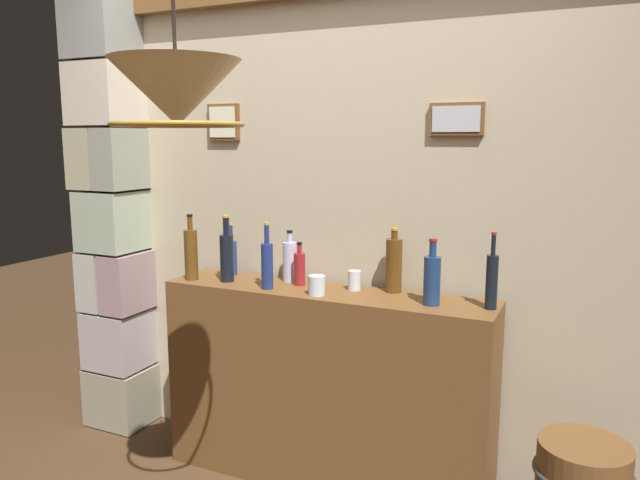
{
  "coord_description": "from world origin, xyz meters",
  "views": [
    {
      "loc": [
        1.14,
        -1.66,
        1.68
      ],
      "look_at": [
        0.0,
        0.8,
        1.22
      ],
      "focal_mm": 33.86,
      "sensor_mm": 36.0,
      "label": 1
    }
  ],
  "objects_px": {
    "liquor_bottle_vermouth": "(290,261)",
    "liquor_bottle_scotch": "(191,253)",
    "liquor_bottle_bourbon": "(267,264)",
    "liquor_bottle_brandy": "(432,279)",
    "liquor_bottle_sherry": "(300,268)",
    "liquor_bottle_port": "(492,280)",
    "liquor_bottle_gin": "(394,265)",
    "liquor_bottle_amaro": "(227,256)",
    "glass_tumbler_rocks": "(354,280)",
    "liquor_bottle_mezcal": "(232,257)",
    "glass_tumbler_highball": "(317,285)",
    "pendant_lamp": "(177,95)"
  },
  "relations": [
    {
      "from": "liquor_bottle_scotch",
      "to": "glass_tumbler_highball",
      "type": "relative_size",
      "value": 3.71
    },
    {
      "from": "liquor_bottle_vermouth",
      "to": "liquor_bottle_amaro",
      "type": "relative_size",
      "value": 0.77
    },
    {
      "from": "liquor_bottle_vermouth",
      "to": "glass_tumbler_highball",
      "type": "xyz_separation_m",
      "value": [
        0.24,
        -0.19,
        -0.06
      ]
    },
    {
      "from": "liquor_bottle_scotch",
      "to": "pendant_lamp",
      "type": "xyz_separation_m",
      "value": [
        0.61,
        -0.85,
        0.71
      ]
    },
    {
      "from": "liquor_bottle_scotch",
      "to": "glass_tumbler_rocks",
      "type": "relative_size",
      "value": 3.6
    },
    {
      "from": "liquor_bottle_scotch",
      "to": "pendant_lamp",
      "type": "height_order",
      "value": "pendant_lamp"
    },
    {
      "from": "liquor_bottle_sherry",
      "to": "liquor_bottle_port",
      "type": "bearing_deg",
      "value": -2.2
    },
    {
      "from": "liquor_bottle_mezcal",
      "to": "liquor_bottle_port",
      "type": "bearing_deg",
      "value": -3.9
    },
    {
      "from": "liquor_bottle_sherry",
      "to": "liquor_bottle_brandy",
      "type": "bearing_deg",
      "value": -6.57
    },
    {
      "from": "liquor_bottle_scotch",
      "to": "glass_tumbler_highball",
      "type": "bearing_deg",
      "value": -0.79
    },
    {
      "from": "liquor_bottle_amaro",
      "to": "glass_tumbler_highball",
      "type": "height_order",
      "value": "liquor_bottle_amaro"
    },
    {
      "from": "liquor_bottle_sherry",
      "to": "liquor_bottle_mezcal",
      "type": "bearing_deg",
      "value": 172.48
    },
    {
      "from": "liquor_bottle_gin",
      "to": "liquor_bottle_amaro",
      "type": "height_order",
      "value": "liquor_bottle_amaro"
    },
    {
      "from": "liquor_bottle_brandy",
      "to": "glass_tumbler_rocks",
      "type": "height_order",
      "value": "liquor_bottle_brandy"
    },
    {
      "from": "liquor_bottle_brandy",
      "to": "liquor_bottle_vermouth",
      "type": "height_order",
      "value": "liquor_bottle_brandy"
    },
    {
      "from": "liquor_bottle_vermouth",
      "to": "liquor_bottle_scotch",
      "type": "xyz_separation_m",
      "value": [
        -0.47,
        -0.18,
        0.03
      ]
    },
    {
      "from": "glass_tumbler_rocks",
      "to": "liquor_bottle_gin",
      "type": "bearing_deg",
      "value": 13.84
    },
    {
      "from": "liquor_bottle_brandy",
      "to": "liquor_bottle_gin",
      "type": "distance_m",
      "value": 0.26
    },
    {
      "from": "liquor_bottle_mezcal",
      "to": "glass_tumbler_rocks",
      "type": "xyz_separation_m",
      "value": [
        0.71,
        -0.03,
        -0.05
      ]
    },
    {
      "from": "liquor_bottle_amaro",
      "to": "glass_tumbler_rocks",
      "type": "distance_m",
      "value": 0.66
    },
    {
      "from": "liquor_bottle_gin",
      "to": "liquor_bottle_bourbon",
      "type": "xyz_separation_m",
      "value": [
        -0.57,
        -0.19,
        -0.01
      ]
    },
    {
      "from": "liquor_bottle_brandy",
      "to": "glass_tumbler_rocks",
      "type": "bearing_deg",
      "value": 165.91
    },
    {
      "from": "liquor_bottle_brandy",
      "to": "liquor_bottle_vermouth",
      "type": "xyz_separation_m",
      "value": [
        -0.76,
        0.13,
        -0.01
      ]
    },
    {
      "from": "liquor_bottle_port",
      "to": "glass_tumbler_rocks",
      "type": "distance_m",
      "value": 0.65
    },
    {
      "from": "liquor_bottle_brandy",
      "to": "liquor_bottle_sherry",
      "type": "relative_size",
      "value": 1.36
    },
    {
      "from": "glass_tumbler_highball",
      "to": "pendant_lamp",
      "type": "height_order",
      "value": "pendant_lamp"
    },
    {
      "from": "liquor_bottle_gin",
      "to": "pendant_lamp",
      "type": "bearing_deg",
      "value": -110.73
    },
    {
      "from": "liquor_bottle_mezcal",
      "to": "liquor_bottle_gin",
      "type": "bearing_deg",
      "value": 0.58
    },
    {
      "from": "liquor_bottle_brandy",
      "to": "liquor_bottle_scotch",
      "type": "xyz_separation_m",
      "value": [
        -1.23,
        -0.05,
        0.02
      ]
    },
    {
      "from": "liquor_bottle_amaro",
      "to": "glass_tumbler_rocks",
      "type": "relative_size",
      "value": 3.59
    },
    {
      "from": "liquor_bottle_port",
      "to": "liquor_bottle_gin",
      "type": "bearing_deg",
      "value": 167.65
    },
    {
      "from": "liquor_bottle_port",
      "to": "pendant_lamp",
      "type": "bearing_deg",
      "value": -132.2
    },
    {
      "from": "liquor_bottle_amaro",
      "to": "glass_tumbler_rocks",
      "type": "height_order",
      "value": "liquor_bottle_amaro"
    },
    {
      "from": "liquor_bottle_sherry",
      "to": "pendant_lamp",
      "type": "xyz_separation_m",
      "value": [
        0.06,
        -0.98,
        0.76
      ]
    },
    {
      "from": "liquor_bottle_amaro",
      "to": "liquor_bottle_mezcal",
      "type": "bearing_deg",
      "value": 114.31
    },
    {
      "from": "liquor_bottle_brandy",
      "to": "liquor_bottle_amaro",
      "type": "relative_size",
      "value": 0.86
    },
    {
      "from": "liquor_bottle_sherry",
      "to": "liquor_bottle_gin",
      "type": "xyz_separation_m",
      "value": [
        0.46,
        0.07,
        0.04
      ]
    },
    {
      "from": "pendant_lamp",
      "to": "liquor_bottle_bourbon",
      "type": "bearing_deg",
      "value": 101.35
    },
    {
      "from": "liquor_bottle_brandy",
      "to": "liquor_bottle_gin",
      "type": "relative_size",
      "value": 0.95
    },
    {
      "from": "liquor_bottle_port",
      "to": "glass_tumbler_highball",
      "type": "bearing_deg",
      "value": -172.4
    },
    {
      "from": "liquor_bottle_mezcal",
      "to": "pendant_lamp",
      "type": "bearing_deg",
      "value": -64.62
    },
    {
      "from": "liquor_bottle_bourbon",
      "to": "liquor_bottle_brandy",
      "type": "bearing_deg",
      "value": 3.62
    },
    {
      "from": "liquor_bottle_sherry",
      "to": "liquor_bottle_mezcal",
      "type": "height_order",
      "value": "liquor_bottle_mezcal"
    },
    {
      "from": "liquor_bottle_port",
      "to": "glass_tumbler_rocks",
      "type": "relative_size",
      "value": 3.51
    },
    {
      "from": "liquor_bottle_scotch",
      "to": "glass_tumbler_rocks",
      "type": "distance_m",
      "value": 0.85
    },
    {
      "from": "liquor_bottle_mezcal",
      "to": "glass_tumbler_rocks",
      "type": "bearing_deg",
      "value": -2.83
    },
    {
      "from": "liquor_bottle_bourbon",
      "to": "liquor_bottle_amaro",
      "type": "bearing_deg",
      "value": 169.96
    },
    {
      "from": "liquor_bottle_mezcal",
      "to": "liquor_bottle_bourbon",
      "type": "distance_m",
      "value": 0.37
    },
    {
      "from": "liquor_bottle_mezcal",
      "to": "glass_tumbler_rocks",
      "type": "relative_size",
      "value": 2.95
    },
    {
      "from": "liquor_bottle_gin",
      "to": "liquor_bottle_bourbon",
      "type": "bearing_deg",
      "value": -161.17
    }
  ]
}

